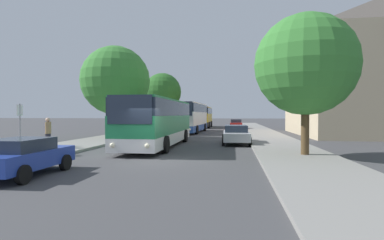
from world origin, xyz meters
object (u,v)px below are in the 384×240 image
at_px(pedestrian_waiting_far, 48,132).
at_px(bus_stop_sign, 20,122).
at_px(bus_middle, 191,117).
at_px(parked_car_left_curb, 22,156).
at_px(bus_front, 159,122).
at_px(pedestrian_waiting_near, 48,133).
at_px(parked_car_right_far, 236,124).
at_px(parked_car_right_near, 236,134).
at_px(tree_left_far, 116,81).
at_px(bus_rear, 203,117).
at_px(tree_right_near, 306,65).
at_px(tree_left_near, 162,92).

bearing_deg(pedestrian_waiting_far, bus_stop_sign, -94.31).
distance_m(bus_middle, pedestrian_waiting_far, 19.67).
distance_m(bus_middle, parked_car_left_curb, 26.46).
relative_size(bus_front, bus_stop_sign, 4.47).
relative_size(bus_stop_sign, pedestrian_waiting_near, 1.42).
relative_size(bus_front, parked_car_left_curb, 2.98).
height_order(parked_car_right_far, bus_stop_sign, bus_stop_sign).
relative_size(parked_car_left_curb, parked_car_right_near, 0.83).
relative_size(pedestrian_waiting_near, tree_left_far, 0.22).
relative_size(parked_car_left_curb, parked_car_right_far, 0.90).
distance_m(bus_rear, bus_stop_sign, 36.35).
distance_m(parked_car_left_curb, tree_right_near, 13.33).
distance_m(bus_front, parked_car_left_curb, 10.57).
height_order(tree_left_near, tree_right_near, tree_left_near).
bearing_deg(parked_car_right_near, parked_car_left_curb, 57.46).
bearing_deg(tree_left_near, bus_stop_sign, -89.08).
distance_m(bus_front, bus_middle, 16.08).
xyz_separation_m(parked_car_right_far, tree_left_near, (-12.29, 4.94, 5.22)).
relative_size(bus_middle, tree_left_far, 1.42).
bearing_deg(bus_stop_sign, tree_left_near, 90.92).
bearing_deg(tree_left_far, parked_car_right_near, -19.57).
distance_m(pedestrian_waiting_far, tree_left_far, 9.84).
bearing_deg(tree_left_far, bus_stop_sign, -92.90).
distance_m(parked_car_right_near, parked_car_right_far, 21.99).
height_order(bus_stop_sign, pedestrian_waiting_near, bus_stop_sign).
bearing_deg(bus_middle, tree_left_near, 118.70).
relative_size(bus_rear, parked_car_right_near, 2.43).
bearing_deg(tree_left_far, bus_front, -48.31).
xyz_separation_m(bus_rear, parked_car_right_far, (5.55, -6.02, -1.04)).
bearing_deg(parked_car_left_curb, bus_front, 76.43).
xyz_separation_m(bus_rear, tree_left_far, (-5.59, -24.11, 3.51)).
distance_m(bus_front, tree_left_near, 30.51).
bearing_deg(bus_front, pedestrian_waiting_far, -159.83).
xyz_separation_m(bus_middle, bus_rear, (-0.07, 14.43, -0.08)).
distance_m(bus_middle, parked_car_right_far, 10.09).
relative_size(bus_middle, parked_car_right_near, 2.50).
distance_m(pedestrian_waiting_near, pedestrian_waiting_far, 0.82).
distance_m(parked_car_right_far, pedestrian_waiting_far, 29.50).
relative_size(bus_front, tree_left_far, 1.41).
bearing_deg(pedestrian_waiting_near, parked_car_left_curb, 32.67).
relative_size(bus_rear, parked_car_left_curb, 2.92).
xyz_separation_m(pedestrian_waiting_far, tree_right_near, (15.32, -1.57, 3.64)).
relative_size(tree_left_far, tree_right_near, 1.16).
bearing_deg(bus_rear, parked_car_left_curb, -94.03).
xyz_separation_m(pedestrian_waiting_far, tree_left_near, (-0.24, 31.87, 4.91)).
relative_size(pedestrian_waiting_near, tree_right_near, 0.26).
relative_size(bus_rear, tree_left_near, 1.27).
relative_size(pedestrian_waiting_far, tree_left_near, 0.20).
bearing_deg(bus_rear, pedestrian_waiting_far, -102.04).
xyz_separation_m(parked_car_left_curb, tree_left_far, (-3.33, 16.65, 4.60)).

